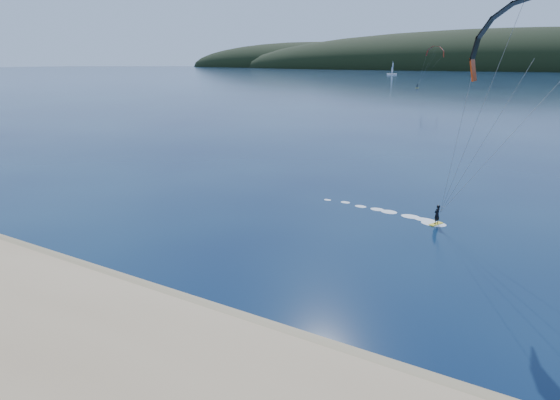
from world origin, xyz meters
name	(u,v)px	position (x,y,z in m)	size (l,w,h in m)	color
ground	(143,367)	(0.00, 0.00, 0.00)	(1800.00, 1800.00, 0.00)	#061232
wet_sand	(209,317)	(0.00, 4.50, 0.05)	(220.00, 2.50, 0.10)	#8C7951
headland	(539,70)	(0.63, 745.28, 0.00)	(1200.00, 310.00, 140.00)	black
kitesurfer_near	(526,67)	(12.04, 21.19, 12.23)	(19.82, 6.36, 15.65)	yellow
kitesurfer_far	(435,56)	(-32.31, 208.33, 14.62)	(12.34, 5.53, 17.08)	yellow
sailboat	(392,74)	(-108.59, 403.62, 0.91)	(8.47, 5.57, 12.30)	white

